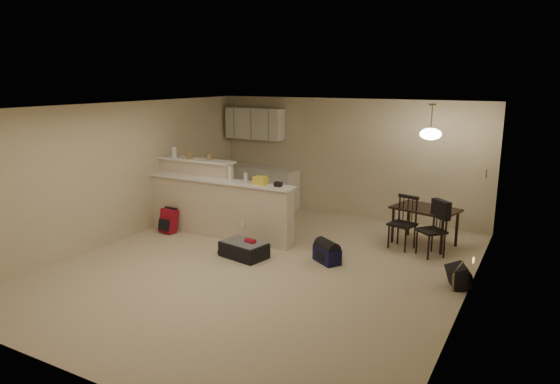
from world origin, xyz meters
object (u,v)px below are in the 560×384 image
Objects in this scene: pendant_lamp at (431,133)px; navy_duffel at (327,255)px; dining_chair_near at (402,223)px; dining_table at (425,212)px; suitcase at (244,250)px; black_daypack at (458,277)px; dining_chair_far at (431,229)px; red_backpack at (169,221)px.

pendant_lamp is 2.75m from navy_duffel.
dining_table is at bearing 68.80° from dining_chair_near.
suitcase is 1.38m from navy_duffel.
navy_duffel is (1.31, 0.44, 0.00)m from suitcase.
navy_duffel is 2.03m from black_daypack.
pendant_lamp is at bearing 88.53° from navy_duffel.
pendant_lamp is at bearing 68.80° from dining_chair_near.
dining_chair_near and dining_chair_far have the same top height.
dining_table reaches higher than black_daypack.
red_backpack is at bearing 178.44° from suitcase.
pendant_lamp is at bearing 2.92° from black_daypack.
dining_chair_near is 2.01× the size of red_backpack.
dining_table is at bearing 0.00° from pendant_lamp.
dining_chair_near is 2.78m from suitcase.
dining_chair_near is 1.25× the size of suitcase.
dining_table is at bearing 25.22° from red_backpack.
black_daypack is at bearing 4.78° from red_backpack.
dining_chair_far reaches higher than suitcase.
navy_duffel is (-1.15, -1.67, -0.46)m from dining_table.
dining_chair_far reaches higher than dining_table.
pendant_lamp is 1.34× the size of red_backpack.
dining_chair_near reaches higher than red_backpack.
dining_chair_near is 2.60× the size of black_daypack.
red_backpack is 3.32m from navy_duffel.
suitcase is at bearing -125.06° from dining_table.
dining_table is 3.44× the size of black_daypack.
dining_chair_far reaches higher than navy_duffel.
dining_table is 1.40m from pendant_lamp.
navy_duffel is at bearing 29.46° from suitcase.
pendant_lamp is 0.67× the size of dining_chair_near.
black_daypack is at bearing -18.51° from dining_chair_far.
red_backpack is 1.29× the size of black_daypack.
dining_chair_far is at bearing 18.17° from red_backpack.
dining_table is 1.65× the size of suitcase.
dining_chair_far reaches higher than red_backpack.
navy_duffel is at bearing -124.73° from pendant_lamp.
suitcase is at bearing -127.07° from dining_chair_near.
suitcase is (-2.17, -1.70, -0.34)m from dining_chair_near.
red_backpack is at bearing -146.74° from navy_duffel.
dining_chair_near is at bearing -111.61° from dining_table.
dining_chair_near reaches higher than dining_table.
dining_chair_far is 1.25× the size of suitcase.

